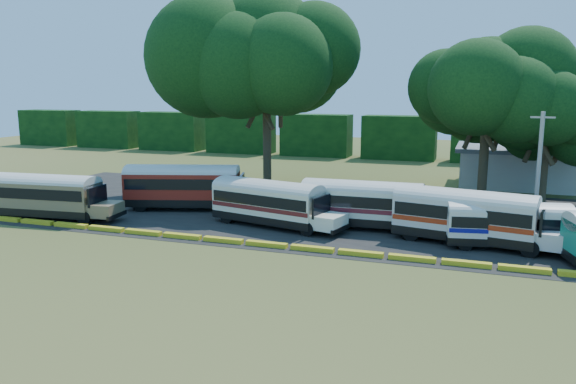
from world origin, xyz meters
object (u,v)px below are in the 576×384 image
(bus_cream_west, at_px, (270,200))
(bus_white_red, at_px, (468,214))
(bus_beige, at_px, (47,193))
(bus_red, at_px, (186,184))
(tree_west, at_px, (266,50))

(bus_cream_west, distance_m, bus_white_red, 13.54)
(bus_beige, height_order, bus_cream_west, bus_beige)
(bus_white_red, bearing_deg, bus_red, -177.30)
(bus_cream_west, relative_size, tree_west, 0.56)
(tree_west, bearing_deg, bus_cream_west, -67.95)
(bus_white_red, relative_size, tree_west, 0.58)
(bus_red, bearing_deg, bus_beige, -158.95)
(bus_white_red, bearing_deg, bus_beige, -162.86)
(bus_beige, xyz_separation_m, bus_white_red, (30.33, 3.07, 0.03))
(bus_red, height_order, bus_white_red, bus_red)
(bus_beige, height_order, tree_west, tree_west)
(bus_cream_west, bearing_deg, bus_white_red, 12.28)
(bus_red, distance_m, bus_cream_west, 9.09)
(bus_white_red, xyz_separation_m, tree_west, (-18.97, 13.71, 11.27))
(bus_red, relative_size, bus_white_red, 1.05)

